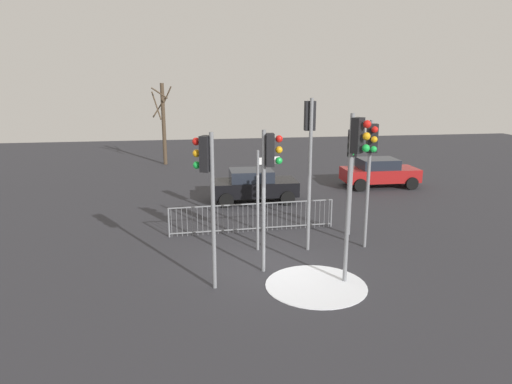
{
  "coord_description": "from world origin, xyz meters",
  "views": [
    {
      "loc": [
        -2.38,
        -12.65,
        5.42
      ],
      "look_at": [
        0.11,
        3.08,
        1.5
      ],
      "focal_mm": 32.26,
      "sensor_mm": 36.0,
      "label": 1
    }
  ],
  "objects_px": {
    "traffic_light_rear_left": "(355,162)",
    "traffic_light_mid_right": "(371,156)",
    "traffic_light_rear_right": "(269,169)",
    "traffic_light_foreground_right": "(309,140)",
    "car_black_far": "(254,185)",
    "bare_tree_left": "(163,122)",
    "direction_sign_post": "(259,195)",
    "traffic_light_mid_left": "(352,157)",
    "car_red_trailing": "(379,172)",
    "traffic_light_foreground_left": "(207,176)"
  },
  "relations": [
    {
      "from": "traffic_light_rear_left",
      "to": "traffic_light_foreground_right",
      "type": "relative_size",
      "value": 0.94
    },
    {
      "from": "traffic_light_rear_left",
      "to": "traffic_light_mid_right",
      "type": "height_order",
      "value": "traffic_light_rear_left"
    },
    {
      "from": "traffic_light_mid_right",
      "to": "direction_sign_post",
      "type": "bearing_deg",
      "value": 0.93
    },
    {
      "from": "traffic_light_mid_right",
      "to": "car_black_far",
      "type": "xyz_separation_m",
      "value": [
        -2.73,
        6.49,
        -2.3
      ]
    },
    {
      "from": "traffic_light_mid_left",
      "to": "car_black_far",
      "type": "height_order",
      "value": "traffic_light_mid_left"
    },
    {
      "from": "traffic_light_mid_left",
      "to": "car_red_trailing",
      "type": "bearing_deg",
      "value": -96.41
    },
    {
      "from": "traffic_light_rear_right",
      "to": "bare_tree_left",
      "type": "relative_size",
      "value": 0.79
    },
    {
      "from": "traffic_light_rear_right",
      "to": "traffic_light_rear_left",
      "type": "relative_size",
      "value": 0.89
    },
    {
      "from": "traffic_light_rear_right",
      "to": "direction_sign_post",
      "type": "distance_m",
      "value": 2.1
    },
    {
      "from": "traffic_light_rear_right",
      "to": "traffic_light_mid_right",
      "type": "distance_m",
      "value": 3.72
    },
    {
      "from": "traffic_light_rear_right",
      "to": "traffic_light_mid_left",
      "type": "relative_size",
      "value": 1.06
    },
    {
      "from": "traffic_light_mid_right",
      "to": "bare_tree_left",
      "type": "bearing_deg",
      "value": -58.91
    },
    {
      "from": "traffic_light_mid_left",
      "to": "traffic_light_mid_right",
      "type": "height_order",
      "value": "traffic_light_mid_right"
    },
    {
      "from": "traffic_light_foreground_left",
      "to": "traffic_light_rear_left",
      "type": "relative_size",
      "value": 0.91
    },
    {
      "from": "traffic_light_mid_left",
      "to": "car_red_trailing",
      "type": "height_order",
      "value": "traffic_light_mid_left"
    },
    {
      "from": "traffic_light_rear_left",
      "to": "traffic_light_foreground_right",
      "type": "distance_m",
      "value": 2.8
    },
    {
      "from": "car_black_far",
      "to": "bare_tree_left",
      "type": "height_order",
      "value": "bare_tree_left"
    },
    {
      "from": "traffic_light_foreground_left",
      "to": "traffic_light_mid_right",
      "type": "relative_size",
      "value": 0.99
    },
    {
      "from": "traffic_light_rear_left",
      "to": "car_red_trailing",
      "type": "distance_m",
      "value": 12.43
    },
    {
      "from": "traffic_light_mid_left",
      "to": "direction_sign_post",
      "type": "distance_m",
      "value": 3.59
    },
    {
      "from": "traffic_light_mid_right",
      "to": "direction_sign_post",
      "type": "height_order",
      "value": "traffic_light_mid_right"
    },
    {
      "from": "traffic_light_rear_left",
      "to": "bare_tree_left",
      "type": "bearing_deg",
      "value": -113.76
    },
    {
      "from": "car_black_far",
      "to": "bare_tree_left",
      "type": "xyz_separation_m",
      "value": [
        -4.3,
        10.16,
        2.01
      ]
    },
    {
      "from": "traffic_light_foreground_right",
      "to": "traffic_light_foreground_left",
      "type": "bearing_deg",
      "value": -144.2
    },
    {
      "from": "traffic_light_rear_left",
      "to": "traffic_light_mid_right",
      "type": "relative_size",
      "value": 1.1
    },
    {
      "from": "traffic_light_mid_right",
      "to": "car_black_far",
      "type": "bearing_deg",
      "value": -58.97
    },
    {
      "from": "traffic_light_mid_right",
      "to": "car_black_far",
      "type": "height_order",
      "value": "traffic_light_mid_right"
    },
    {
      "from": "car_red_trailing",
      "to": "car_black_far",
      "type": "distance_m",
      "value": 7.08
    },
    {
      "from": "traffic_light_foreground_left",
      "to": "direction_sign_post",
      "type": "distance_m",
      "value": 3.32
    },
    {
      "from": "traffic_light_rear_right",
      "to": "traffic_light_mid_left",
      "type": "bearing_deg",
      "value": 131.84
    },
    {
      "from": "traffic_light_rear_right",
      "to": "car_red_trailing",
      "type": "distance_m",
      "value": 12.5
    },
    {
      "from": "car_red_trailing",
      "to": "bare_tree_left",
      "type": "relative_size",
      "value": 0.74
    },
    {
      "from": "direction_sign_post",
      "to": "bare_tree_left",
      "type": "height_order",
      "value": "bare_tree_left"
    },
    {
      "from": "direction_sign_post",
      "to": "car_black_far",
      "type": "bearing_deg",
      "value": 69.41
    },
    {
      "from": "direction_sign_post",
      "to": "car_red_trailing",
      "type": "distance_m",
      "value": 11.02
    },
    {
      "from": "traffic_light_foreground_left",
      "to": "car_black_far",
      "type": "relative_size",
      "value": 1.09
    },
    {
      "from": "traffic_light_foreground_right",
      "to": "direction_sign_post",
      "type": "height_order",
      "value": "traffic_light_foreground_right"
    },
    {
      "from": "car_red_trailing",
      "to": "traffic_light_foreground_right",
      "type": "bearing_deg",
      "value": -125.62
    },
    {
      "from": "traffic_light_foreground_left",
      "to": "traffic_light_rear_left",
      "type": "height_order",
      "value": "traffic_light_rear_left"
    },
    {
      "from": "traffic_light_rear_left",
      "to": "traffic_light_foreground_right",
      "type": "xyz_separation_m",
      "value": [
        -0.46,
        2.76,
        0.2
      ]
    },
    {
      "from": "car_red_trailing",
      "to": "car_black_far",
      "type": "relative_size",
      "value": 1.0
    },
    {
      "from": "traffic_light_foreground_right",
      "to": "traffic_light_mid_right",
      "type": "bearing_deg",
      "value": -9.98
    },
    {
      "from": "traffic_light_rear_right",
      "to": "traffic_light_foreground_right",
      "type": "relative_size",
      "value": 0.84
    },
    {
      "from": "traffic_light_rear_right",
      "to": "traffic_light_foreground_right",
      "type": "bearing_deg",
      "value": 140.0
    },
    {
      "from": "traffic_light_foreground_left",
      "to": "bare_tree_left",
      "type": "distance_m",
      "value": 18.83
    },
    {
      "from": "traffic_light_mid_right",
      "to": "traffic_light_rear_right",
      "type": "bearing_deg",
      "value": 28.6
    },
    {
      "from": "traffic_light_mid_left",
      "to": "bare_tree_left",
      "type": "height_order",
      "value": "bare_tree_left"
    },
    {
      "from": "traffic_light_mid_right",
      "to": "traffic_light_mid_left",
      "type": "bearing_deg",
      "value": -76.29
    },
    {
      "from": "traffic_light_foreground_left",
      "to": "car_red_trailing",
      "type": "bearing_deg",
      "value": -14.47
    },
    {
      "from": "traffic_light_rear_left",
      "to": "direction_sign_post",
      "type": "height_order",
      "value": "traffic_light_rear_left"
    }
  ]
}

